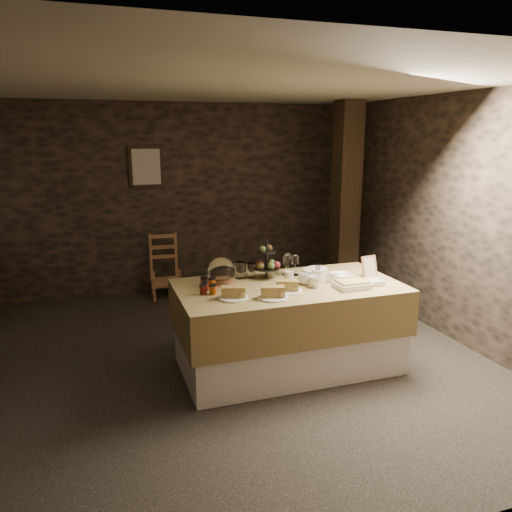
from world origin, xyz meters
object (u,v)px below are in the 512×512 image
object	(u,v)px
chair	(165,269)
timber_column	(346,202)
buffet_table	(288,320)
fruit_stand	(267,264)

from	to	relation	value
chair	timber_column	xyz separation A→B (m)	(2.33, -0.75, 0.92)
buffet_table	fruit_stand	xyz separation A→B (m)	(-0.11, 0.28, 0.49)
timber_column	fruit_stand	xyz separation A→B (m)	(-1.65, -1.52, -0.34)
buffet_table	chair	distance (m)	2.67
buffet_table	fruit_stand	bearing A→B (deg)	111.48
fruit_stand	buffet_table	bearing A→B (deg)	-68.52
chair	buffet_table	bearing A→B (deg)	-70.09
buffet_table	chair	xyz separation A→B (m)	(-0.79, 2.55, -0.09)
buffet_table	fruit_stand	world-z (taller)	fruit_stand
chair	fruit_stand	xyz separation A→B (m)	(0.68, -2.27, 0.58)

